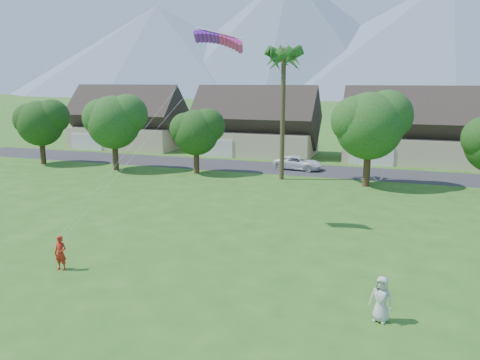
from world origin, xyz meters
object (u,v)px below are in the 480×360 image
at_px(kite_flyer, 61,253).
at_px(parked_car, 298,163).
at_px(parafoil_kite, 220,38).
at_px(watcher, 381,299).

bearing_deg(kite_flyer, parked_car, 75.33).
height_order(kite_flyer, parafoil_kite, parafoil_kite).
distance_m(kite_flyer, parafoil_kite, 15.57).
xyz_separation_m(kite_flyer, watcher, (15.57, -0.19, 0.05)).
bearing_deg(parked_car, parafoil_kite, -174.85).
distance_m(parked_car, parafoil_kite, 23.83).
xyz_separation_m(parked_car, parafoil_kite, (-0.85, -20.99, 11.25)).
bearing_deg(watcher, kite_flyer, -164.41).
distance_m(watcher, parked_car, 32.46).
relative_size(kite_flyer, parafoil_kite, 0.56).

